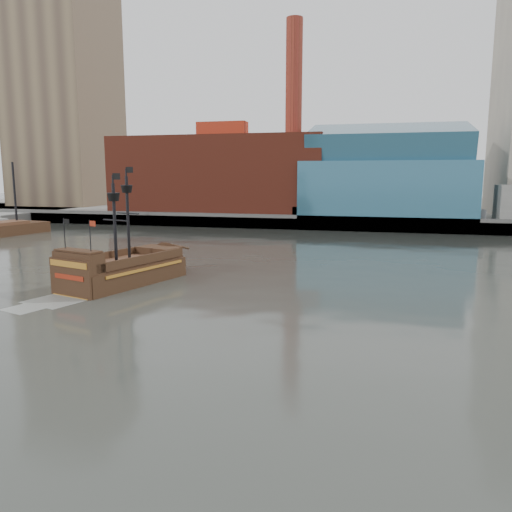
# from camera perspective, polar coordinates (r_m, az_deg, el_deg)

# --- Properties ---
(ground) EXTENTS (400.00, 400.00, 0.00)m
(ground) POSITION_cam_1_polar(r_m,az_deg,el_deg) (28.50, -7.48, -10.61)
(ground) COLOR #282A25
(ground) RESTS_ON ground
(promenade_far) EXTENTS (220.00, 60.00, 2.00)m
(promenade_far) POSITION_cam_1_polar(r_m,az_deg,el_deg) (117.55, 9.64, 4.93)
(promenade_far) COLOR slate
(promenade_far) RESTS_ON ground
(seawall) EXTENTS (220.00, 1.00, 2.60)m
(seawall) POSITION_cam_1_polar(r_m,az_deg,el_deg) (88.28, 7.93, 3.76)
(seawall) COLOR #4C4C49
(seawall) RESTS_ON ground
(skyline) EXTENTS (149.00, 45.00, 62.00)m
(skyline) POSITION_cam_1_polar(r_m,az_deg,el_deg) (110.47, 12.43, 16.82)
(skyline) COLOR brown
(skyline) RESTS_ON promenade_far
(pirate_ship) EXTENTS (8.38, 15.49, 11.11)m
(pirate_ship) POSITION_cam_1_polar(r_m,az_deg,el_deg) (46.05, -15.02, -1.87)
(pirate_ship) COLOR black
(pirate_ship) RESTS_ON ground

